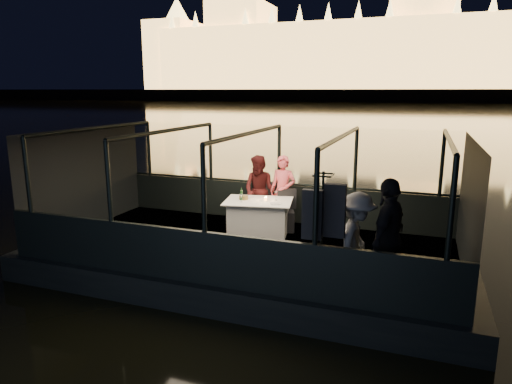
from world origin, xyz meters
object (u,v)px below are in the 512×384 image
(dining_table_central, at_px, (258,217))
(chair_port_right, at_px, (284,211))
(passenger_stripe, at_px, (356,240))
(coat_stand, at_px, (321,240))
(person_man_maroon, at_px, (260,194))
(chair_port_left, at_px, (260,206))
(wine_bottle, at_px, (241,193))
(person_woman_coral, at_px, (283,195))
(passenger_dark, at_px, (388,241))

(dining_table_central, height_order, chair_port_right, chair_port_right)
(passenger_stripe, bearing_deg, coat_stand, 126.60)
(person_man_maroon, bearing_deg, chair_port_left, -51.50)
(chair_port_right, bearing_deg, chair_port_left, 140.53)
(chair_port_left, distance_m, coat_stand, 3.91)
(person_man_maroon, relative_size, passenger_stripe, 1.03)
(person_man_maroon, height_order, wine_bottle, person_man_maroon)
(chair_port_right, distance_m, person_woman_coral, 0.43)
(chair_port_right, xyz_separation_m, wine_bottle, (-0.82, -0.54, 0.47))
(passenger_dark, bearing_deg, chair_port_right, -121.03)
(dining_table_central, bearing_deg, chair_port_right, 44.71)
(passenger_stripe, bearing_deg, wine_bottle, 53.79)
(person_man_maroon, distance_m, wine_bottle, 0.84)
(chair_port_right, relative_size, wine_bottle, 3.39)
(dining_table_central, xyz_separation_m, coat_stand, (1.94, -2.56, 0.51))
(chair_port_left, height_order, chair_port_right, chair_port_left)
(passenger_dark, bearing_deg, person_woman_coral, -122.55)
(person_woman_coral, bearing_deg, chair_port_left, -169.80)
(person_man_maroon, bearing_deg, dining_table_central, -65.18)
(chair_port_left, distance_m, person_woman_coral, 0.62)
(chair_port_left, relative_size, person_woman_coral, 0.59)
(coat_stand, relative_size, passenger_dark, 1.06)
(coat_stand, xyz_separation_m, passenger_dark, (0.95, 0.42, -0.05))
(chair_port_right, height_order, passenger_dark, passenger_dark)
(person_man_maroon, height_order, passenger_stripe, passenger_stripe)
(dining_table_central, bearing_deg, chair_port_left, 106.56)
(person_woman_coral, relative_size, passenger_stripe, 1.04)
(chair_port_right, bearing_deg, passenger_dark, -67.52)
(chair_port_left, xyz_separation_m, chair_port_right, (0.66, -0.23, 0.00))
(person_woman_coral, height_order, passenger_stripe, passenger_stripe)
(chair_port_right, height_order, passenger_stripe, passenger_stripe)
(chair_port_left, xyz_separation_m, wine_bottle, (-0.16, -0.77, 0.47))
(person_woman_coral, bearing_deg, passenger_stripe, -50.90)
(passenger_stripe, distance_m, wine_bottle, 3.50)
(coat_stand, xyz_separation_m, person_woman_coral, (-1.61, 3.30, -0.15))
(dining_table_central, xyz_separation_m, passenger_dark, (2.88, -2.14, 0.47))
(dining_table_central, xyz_separation_m, chair_port_right, (0.46, 0.45, 0.06))
(dining_table_central, relative_size, passenger_dark, 0.78)
(chair_port_left, bearing_deg, dining_table_central, -85.34)
(dining_table_central, distance_m, chair_port_right, 0.65)
(chair_port_right, relative_size, person_woman_coral, 0.55)
(chair_port_right, distance_m, wine_bottle, 1.09)
(chair_port_left, height_order, wine_bottle, wine_bottle)
(chair_port_left, relative_size, chair_port_right, 1.07)
(passenger_stripe, relative_size, wine_bottle, 5.90)
(person_man_maroon, bearing_deg, passenger_stripe, -40.76)
(passenger_stripe, xyz_separation_m, wine_bottle, (-2.78, 2.13, 0.06))
(dining_table_central, xyz_separation_m, passenger_stripe, (2.42, -2.22, 0.47))
(dining_table_central, relative_size, wine_bottle, 5.33)
(coat_stand, relative_size, passenger_stripe, 1.22)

